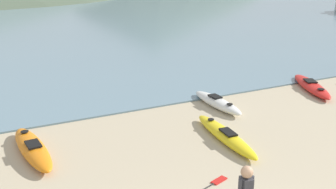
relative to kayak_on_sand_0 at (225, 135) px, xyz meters
name	(u,v)px	position (x,y,z in m)	size (l,w,h in m)	color
bay_water	(4,14)	(-2.77, 38.50, -0.12)	(160.00, 70.00, 0.06)	slate
kayak_on_sand_0	(225,135)	(0.00, 0.00, 0.00)	(0.93, 3.49, 0.35)	yellow
kayak_on_sand_1	(32,148)	(-5.30, 1.64, 0.02)	(0.92, 3.23, 0.39)	orange
kayak_on_sand_3	(217,102)	(1.43, 2.58, 0.02)	(0.62, 2.89, 0.39)	white
kayak_on_sand_4	(311,86)	(6.20, 2.58, 0.01)	(2.21, 3.55, 0.37)	red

